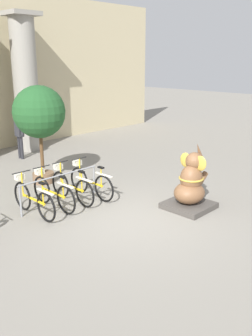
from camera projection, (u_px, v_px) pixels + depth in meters
ground_plane at (132, 219)px, 8.54m from camera, size 60.00×60.00×0.00m
column_right at (26, 82)px, 14.30m from camera, size 1.17×1.17×5.16m
bike_rack at (60, 183)px, 9.30m from camera, size 2.33×0.05×0.77m
bicycle_0 at (33, 199)px, 8.66m from camera, size 0.48×1.70×0.98m
bicycle_1 at (53, 192)px, 9.08m from camera, size 0.48×1.70×0.98m
bicycle_2 at (71, 186)px, 9.49m from camera, size 0.48×1.70×0.98m
bicycle_3 at (90, 182)px, 9.84m from camera, size 0.48×1.70×0.98m
elephant_statue at (191, 186)px, 9.06m from camera, size 1.05×1.05×1.62m
person_pedestrian at (19, 131)px, 13.38m from camera, size 0.22×0.47×1.68m
potted_tree at (39, 114)px, 10.51m from camera, size 1.48×1.48×2.82m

